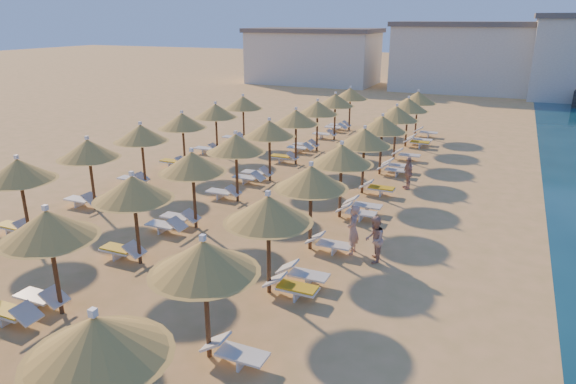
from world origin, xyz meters
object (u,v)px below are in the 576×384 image
at_px(parasol_row_east, 327,166).
at_px(parasol_row_west, 216,153).
at_px(beachgoer_b, 374,239).
at_px(beachgoer_c, 408,173).
at_px(beachgoer_a, 353,230).

relative_size(parasol_row_east, parasol_row_west, 1.00).
bearing_deg(parasol_row_east, beachgoer_b, -37.19).
distance_m(parasol_row_west, beachgoer_c, 9.30).
height_order(beachgoer_a, beachgoer_b, beachgoer_a).
xyz_separation_m(parasol_row_west, beachgoer_c, (6.47, 6.43, -1.80)).
xyz_separation_m(parasol_row_west, beachgoer_a, (6.15, -1.39, -1.70)).
relative_size(beachgoer_a, beachgoer_c, 1.13).
bearing_deg(beachgoer_b, parasol_row_west, -114.84).
bearing_deg(parasol_row_east, parasol_row_west, 180.00).
height_order(parasol_row_west, beachgoer_a, parasol_row_west).
height_order(parasol_row_east, beachgoer_c, parasol_row_east).
xyz_separation_m(parasol_row_east, beachgoer_c, (1.77, 6.43, -1.80)).
height_order(parasol_row_west, beachgoer_b, parasol_row_west).
height_order(parasol_row_east, parasol_row_west, same).
height_order(beachgoer_a, beachgoer_c, beachgoer_a).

